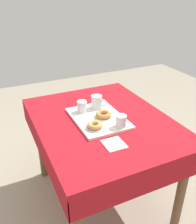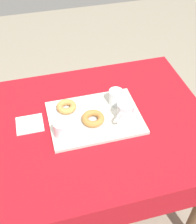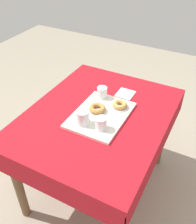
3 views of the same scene
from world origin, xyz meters
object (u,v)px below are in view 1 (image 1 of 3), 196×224
(sugar_donut_right, at_px, (95,125))
(donut_plate_right, at_px, (95,128))
(serving_tray, at_px, (98,118))
(dining_table, at_px, (102,131))
(water_glass_near, at_px, (82,107))
(sugar_donut_left, at_px, (104,114))
(tea_mug_left, at_px, (97,102))
(donut_plate_left, at_px, (104,117))
(paper_napkin, at_px, (114,144))
(water_glass_far, at_px, (121,122))

(sugar_donut_right, bearing_deg, donut_plate_right, 0.00)
(sugar_donut_right, bearing_deg, serving_tray, 147.16)
(dining_table, bearing_deg, water_glass_near, -144.86)
(sugar_donut_left, bearing_deg, tea_mug_left, 172.62)
(sugar_donut_left, bearing_deg, donut_plate_right, -46.69)
(sugar_donut_left, bearing_deg, donut_plate_left, -116.57)
(tea_mug_left, distance_m, sugar_donut_right, 0.30)
(donut_plate_left, xyz_separation_m, donut_plate_right, (0.11, -0.12, 0.00))
(paper_napkin, bearing_deg, sugar_donut_right, -168.90)
(water_glass_far, distance_m, donut_plate_right, 0.18)
(water_glass_far, relative_size, sugar_donut_right, 0.81)
(water_glass_far, bearing_deg, tea_mug_left, -175.23)
(dining_table, relative_size, donut_plate_right, 9.58)
(water_glass_near, distance_m, sugar_donut_left, 0.18)
(tea_mug_left, xyz_separation_m, sugar_donut_left, (0.16, -0.02, -0.02))
(dining_table, bearing_deg, donut_plate_left, 37.35)
(water_glass_far, bearing_deg, sugar_donut_left, -163.95)
(tea_mug_left, bearing_deg, dining_table, -10.52)
(donut_plate_left, height_order, donut_plate_right, same)
(tea_mug_left, height_order, donut_plate_right, tea_mug_left)
(serving_tray, distance_m, donut_plate_right, 0.15)
(sugar_donut_left, xyz_separation_m, sugar_donut_right, (0.11, -0.12, 0.00))
(serving_tray, bearing_deg, donut_plate_left, 63.77)
(dining_table, distance_m, water_glass_near, 0.23)
(tea_mug_left, distance_m, donut_plate_left, 0.16)
(water_glass_far, relative_size, donut_plate_left, 0.68)
(donut_plate_left, xyz_separation_m, sugar_donut_left, (0.00, 0.00, 0.02))
(serving_tray, relative_size, sugar_donut_right, 4.51)
(water_glass_far, bearing_deg, serving_tray, -155.63)
(serving_tray, height_order, donut_plate_right, donut_plate_right)
(dining_table, height_order, serving_tray, serving_tray)
(tea_mug_left, distance_m, water_glass_far, 0.32)
(serving_tray, height_order, paper_napkin, serving_tray)
(dining_table, relative_size, paper_napkin, 8.84)
(dining_table, distance_m, sugar_donut_left, 0.14)
(tea_mug_left, xyz_separation_m, paper_napkin, (0.46, -0.10, -0.06))
(sugar_donut_left, bearing_deg, sugar_donut_right, -46.69)
(dining_table, height_order, sugar_donut_left, sugar_donut_left)
(tea_mug_left, relative_size, paper_napkin, 0.83)
(sugar_donut_right, distance_m, paper_napkin, 0.20)
(donut_plate_left, distance_m, sugar_donut_left, 0.02)
(serving_tray, bearing_deg, sugar_donut_left, 63.77)
(water_glass_near, bearing_deg, sugar_donut_right, -2.80)
(tea_mug_left, xyz_separation_m, sugar_donut_right, (0.27, -0.14, -0.02))
(water_glass_near, bearing_deg, tea_mug_left, 94.27)
(tea_mug_left, relative_size, water_glass_far, 1.32)
(paper_napkin, bearing_deg, water_glass_far, 138.34)
(water_glass_far, bearing_deg, donut_plate_right, -107.93)
(sugar_donut_left, bearing_deg, water_glass_far, 16.05)
(sugar_donut_right, height_order, paper_napkin, sugar_donut_right)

